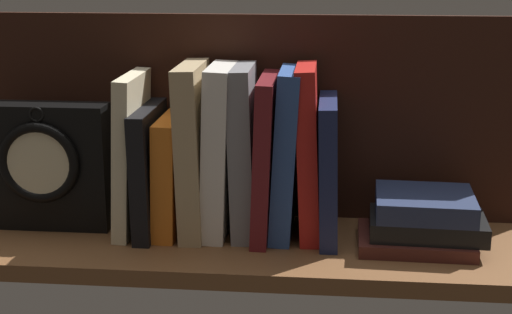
{
  "coord_description": "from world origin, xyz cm",
  "views": [
    {
      "loc": [
        14.5,
        -105.65,
        42.0
      ],
      "look_at": [
        3.79,
        3.32,
        12.07
      ],
      "focal_mm": 53.23,
      "sensor_mm": 36.0,
      "label": 1
    }
  ],
  "objects": [
    {
      "name": "book_black_skeptic",
      "position": [
        -12.5,
        3.32,
        9.65
      ],
      "size": [
        2.87,
        16.16,
        19.34
      ],
      "primitive_type": "cube",
      "rotation": [
        0.0,
        -0.01,
        0.0
      ],
      "color": "black",
      "rests_on": "ground_plane"
    },
    {
      "name": "back_panel",
      "position": [
        0.0,
        11.99,
        16.24
      ],
      "size": [
        92.89,
        1.2,
        32.49
      ],
      "primitive_type": "cube",
      "color": "black",
      "rests_on": "ground_plane"
    },
    {
      "name": "ground_plane",
      "position": [
        0.0,
        0.0,
        -1.25
      ],
      "size": [
        92.89,
        25.19,
        2.5
      ],
      "primitive_type": "cube",
      "color": "brown"
    },
    {
      "name": "book_orange_pandolfini",
      "position": [
        -9.26,
        3.32,
        8.93
      ],
      "size": [
        3.83,
        13.63,
        17.94
      ],
      "primitive_type": "cube",
      "rotation": [
        0.0,
        0.03,
        0.0
      ],
      "color": "orange",
      "rests_on": "ground_plane"
    },
    {
      "name": "book_blue_modern",
      "position": [
        8.29,
        3.32,
        12.64
      ],
      "size": [
        4.43,
        12.68,
        25.41
      ],
      "primitive_type": "cube",
      "rotation": [
        0.0,
        0.05,
        0.0
      ],
      "color": "#2D4C8E",
      "rests_on": "ground_plane"
    },
    {
      "name": "book_gray_chess",
      "position": [
        1.97,
        3.32,
        12.83
      ],
      "size": [
        4.22,
        12.1,
        25.76
      ],
      "primitive_type": "cube",
      "rotation": [
        0.0,
        -0.03,
        0.0
      ],
      "color": "gray",
      "rests_on": "ground_plane"
    },
    {
      "name": "book_cream_twain",
      "position": [
        -15.24,
        3.32,
        12.13
      ],
      "size": [
        3.54,
        14.47,
        24.35
      ],
      "primitive_type": "cube",
      "rotation": [
        0.0,
        0.05,
        0.0
      ],
      "color": "beige",
      "rests_on": "ground_plane"
    },
    {
      "name": "book_stack_side",
      "position": [
        28.58,
        0.71,
        3.8
      ],
      "size": [
        18.51,
        13.63,
        7.76
      ],
      "color": "#471E19",
      "rests_on": "ground_plane"
    },
    {
      "name": "book_tan_shortstories",
      "position": [
        -5.6,
        3.32,
        12.92
      ],
      "size": [
        4.08,
        14.29,
        25.92
      ],
      "primitive_type": "cube",
      "rotation": [
        0.0,
        -0.02,
        0.0
      ],
      "color": "tan",
      "rests_on": "ground_plane"
    },
    {
      "name": "book_white_catcher",
      "position": [
        -1.8,
        3.32,
        12.85
      ],
      "size": [
        4.5,
        12.78,
        25.81
      ],
      "primitive_type": "cube",
      "rotation": [
        0.0,
        0.04,
        0.0
      ],
      "color": "silver",
      "rests_on": "ground_plane"
    },
    {
      "name": "framed_clock",
      "position": [
        -28.67,
        2.85,
        9.97
      ],
      "size": [
        19.57,
        6.53,
        19.66
      ],
      "color": "black",
      "rests_on": "ground_plane"
    },
    {
      "name": "book_maroon_dawkins",
      "position": [
        5.19,
        3.32,
        12.1
      ],
      "size": [
        3.27,
        15.75,
        24.26
      ],
      "primitive_type": "cube",
      "rotation": [
        0.0,
        0.03,
        0.0
      ],
      "color": "maroon",
      "rests_on": "ground_plane"
    },
    {
      "name": "book_red_requiem",
      "position": [
        11.62,
        3.32,
        12.92
      ],
      "size": [
        4.11,
        12.17,
        25.96
      ],
      "primitive_type": "cube",
      "rotation": [
        0.0,
        -0.05,
        0.0
      ],
      "color": "red",
      "rests_on": "ground_plane"
    },
    {
      "name": "book_navy_bierce",
      "position": [
        14.66,
        3.32,
        10.5
      ],
      "size": [
        3.19,
        15.7,
        21.06
      ],
      "primitive_type": "cube",
      "rotation": [
        0.0,
        -0.03,
        0.0
      ],
      "color": "#192147",
      "rests_on": "ground_plane"
    }
  ]
}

